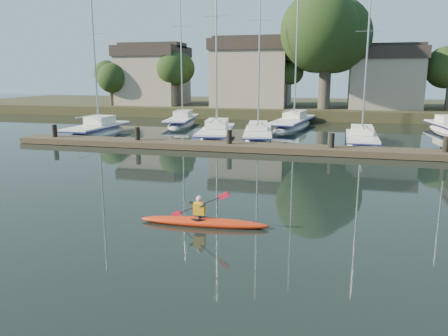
% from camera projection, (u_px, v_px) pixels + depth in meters
% --- Properties ---
extents(ground, '(160.00, 160.00, 0.00)m').
position_uv_depth(ground, '(218.00, 234.00, 12.45)').
color(ground, black).
rests_on(ground, ground).
extents(kayak, '(4.00, 0.75, 1.27)m').
position_uv_depth(kayak, '(203.00, 220.00, 13.14)').
color(kayak, red).
rests_on(kayak, ground).
extents(dock, '(34.00, 2.00, 1.80)m').
position_uv_depth(dock, '(279.00, 148.00, 25.69)').
color(dock, '#4A392A').
rests_on(dock, ground).
extents(sailboat_0, '(2.39, 8.22, 13.00)m').
position_uv_depth(sailboat_0, '(98.00, 136.00, 33.71)').
color(sailboat_0, white).
rests_on(sailboat_0, ground).
extents(sailboat_1, '(3.44, 9.13, 14.57)m').
position_uv_depth(sailboat_1, '(216.00, 140.00, 31.73)').
color(sailboat_1, white).
rests_on(sailboat_1, ground).
extents(sailboat_2, '(3.20, 8.60, 13.91)m').
position_uv_depth(sailboat_2, '(258.00, 141.00, 31.22)').
color(sailboat_2, white).
rests_on(sailboat_2, ground).
extents(sailboat_3, '(2.16, 7.73, 12.40)m').
position_uv_depth(sailboat_3, '(361.00, 147.00, 28.68)').
color(sailboat_3, white).
rests_on(sailboat_3, ground).
extents(sailboat_5, '(3.35, 9.21, 14.91)m').
position_uv_depth(sailboat_5, '(182.00, 126.00, 40.39)').
color(sailboat_5, white).
rests_on(sailboat_5, ground).
extents(sailboat_6, '(3.89, 11.18, 17.43)m').
position_uv_depth(sailboat_6, '(293.00, 128.00, 38.59)').
color(sailboat_6, white).
rests_on(sailboat_6, ground).
extents(shore, '(90.00, 25.25, 12.75)m').
position_uv_depth(shore, '(322.00, 86.00, 49.61)').
color(shore, '#2E371B').
rests_on(shore, ground).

